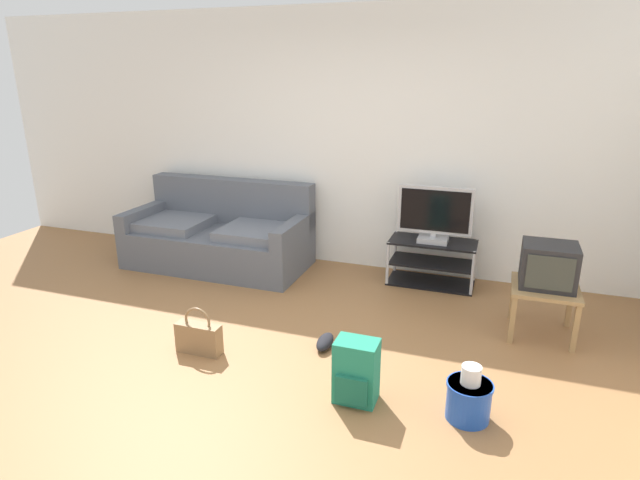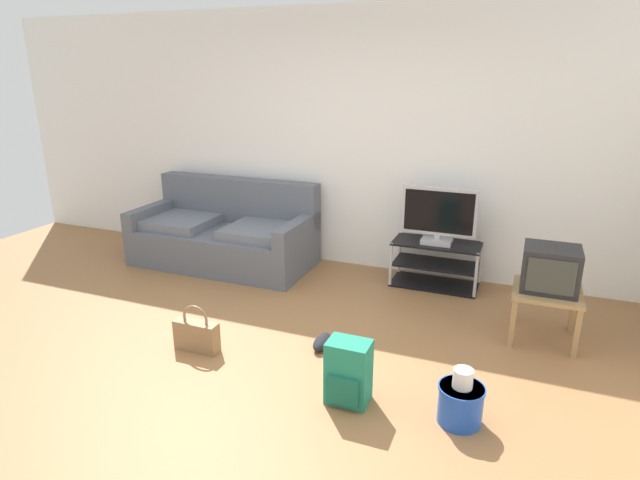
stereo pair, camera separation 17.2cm
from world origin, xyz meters
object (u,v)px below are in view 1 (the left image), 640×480
Objects in this scene: backpack at (356,372)px; crt_tv at (549,265)px; sneakers_pair at (338,344)px; flat_tv at (435,215)px; cleaning_bucket at (469,397)px; tv_stand at (432,262)px; couch at (220,236)px; handbag at (199,337)px; side_table at (545,294)px.

crt_tv is at bearing 46.08° from backpack.
flat_tv is at bearing 72.51° from sneakers_pair.
cleaning_bucket is at bearing -75.85° from flat_tv.
tv_stand is 2.04× the size of crt_tv.
couch is at bearing -175.54° from flat_tv.
sneakers_pair is at bearing -151.55° from crt_tv.
flat_tv is 1.73× the size of crt_tv.
crt_tv is 1.10× the size of handbag.
couch is 3.36m from crt_tv.
backpack is at bearing -175.98° from cleaning_bucket.
flat_tv reaches higher than side_table.
side_table reaches higher than sneakers_pair.
side_table is at bearing 45.74° from backpack.
backpack is (-1.18, -1.38, -0.15)m from side_table.
tv_stand is 1.66m from sneakers_pair.
flat_tv is 1.77m from sneakers_pair.
side_table reaches higher than cleaning_bucket.
side_table reaches higher than handbag.
handbag is (0.82, -1.77, -0.19)m from couch.
handbag is (-1.48, -1.98, -0.09)m from tv_stand.
crt_tv is 1.23× the size of sneakers_pair.
sneakers_pair is at bearing 114.29° from backpack.
backpack reaches higher than handbag.
crt_tv reaches higher than tv_stand.
sneakers_pair is (-1.02, 0.53, -0.10)m from cleaning_bucket.
sneakers_pair is (-1.49, -0.79, -0.31)m from side_table.
flat_tv is 2.21m from backpack.
side_table is 1.42m from cleaning_bucket.
couch is at bearing 142.67° from sneakers_pair.
handbag is 1.03× the size of cleaning_bucket.
flat_tv is (-0.00, -0.02, 0.50)m from tv_stand.
flat_tv reaches higher than couch.
side_table is at bearing 25.61° from handbag.
flat_tv is 2.12× the size of sneakers_pair.
tv_stand is 1.32m from crt_tv.
handbag is at bearing 176.10° from cleaning_bucket.
couch is at bearing 169.93° from side_table.
backpack reaches higher than cleaning_bucket.
couch reaches higher than tv_stand.
side_table is 1.40× the size of cleaning_bucket.
tv_stand reaches higher than side_table.
backpack is 1.17× the size of cleaning_bucket.
backpack is (-0.18, -2.14, -0.52)m from flat_tv.
crt_tv is at bearing 28.45° from sneakers_pair.
tv_stand reaches higher than backpack.
crt_tv is at bearing 70.57° from cleaning_bucket.
tv_stand is 2.18m from cleaning_bucket.
handbag is at bearing -154.09° from crt_tv.
backpack is 1.14× the size of handbag.
flat_tv reaches higher than tv_stand.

